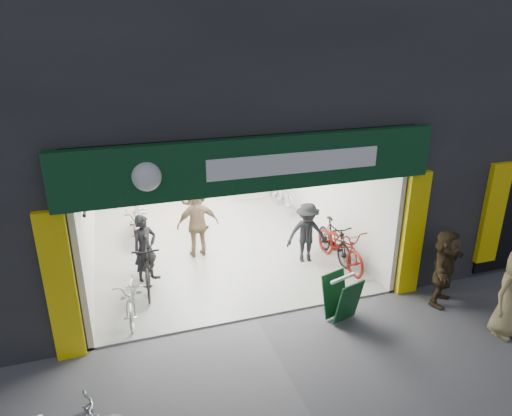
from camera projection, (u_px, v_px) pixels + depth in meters
ground at (256, 318)px, 8.61m from camera, size 60.00×60.00×0.00m
building at (229, 63)px, 11.74m from camera, size 17.00×10.27×8.00m
bike_left_front at (131, 294)px, 8.59m from camera, size 0.69×1.68×0.86m
bike_left_midfront at (147, 264)px, 9.45m from camera, size 0.69×1.92×1.13m
bike_left_midback at (137, 223)px, 11.87m from camera, size 0.69×1.63×0.84m
bike_left_back at (138, 221)px, 11.64m from camera, size 0.67×1.83×1.07m
bike_right_front at (334, 240)px, 10.70m from camera, size 0.48×1.62×0.97m
bike_right_mid at (341, 246)px, 10.42m from camera, size 0.80×1.92×0.98m
bike_right_back at (282, 193)px, 13.66m from camera, size 0.51×1.79×1.07m
customer_a at (145, 249)px, 9.66m from camera, size 0.66×0.58×1.52m
customer_b at (195, 204)px, 12.24m from camera, size 0.82×0.70×1.49m
customer_c at (307, 234)px, 10.43m from camera, size 1.01×0.66×1.48m
customer_d at (198, 224)px, 10.68m from camera, size 0.99×0.42×1.68m
pedestrian_far at (444, 268)px, 8.85m from camera, size 1.42×1.27×1.56m
sandwich_board at (342, 297)px, 8.43m from camera, size 0.70×0.71×0.86m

